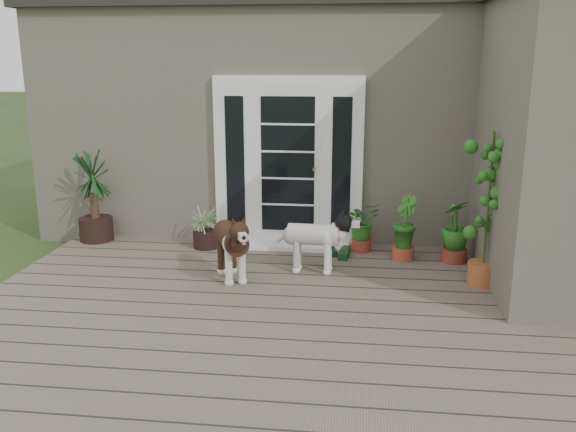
# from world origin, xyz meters

# --- Properties ---
(deck) EXTENTS (6.20, 4.60, 0.12)m
(deck) POSITION_xyz_m (0.00, 0.40, 0.06)
(deck) COLOR #6B5B4C
(deck) RESTS_ON ground
(house_main) EXTENTS (7.40, 4.00, 3.10)m
(house_main) POSITION_xyz_m (0.00, 4.65, 1.55)
(house_main) COLOR #665E54
(house_main) RESTS_ON ground
(roof_main) EXTENTS (7.60, 4.20, 0.20)m
(roof_main) POSITION_xyz_m (0.00, 4.65, 3.20)
(roof_main) COLOR #2D2826
(roof_main) RESTS_ON house_main
(house_wing) EXTENTS (1.60, 2.40, 3.10)m
(house_wing) POSITION_xyz_m (2.90, 1.50, 1.55)
(house_wing) COLOR #665E54
(house_wing) RESTS_ON ground
(door_unit) EXTENTS (1.90, 0.14, 2.15)m
(door_unit) POSITION_xyz_m (-0.20, 2.60, 1.19)
(door_unit) COLOR white
(door_unit) RESTS_ON deck
(door_step) EXTENTS (1.60, 0.40, 0.05)m
(door_step) POSITION_xyz_m (-0.20, 2.40, 0.14)
(door_step) COLOR white
(door_step) RESTS_ON deck
(brindle_dog) EXTENTS (0.68, 0.89, 0.69)m
(brindle_dog) POSITION_xyz_m (-0.65, 1.16, 0.46)
(brindle_dog) COLOR #3E2616
(brindle_dog) RESTS_ON deck
(white_dog) EXTENTS (0.78, 0.36, 0.64)m
(white_dog) POSITION_xyz_m (0.22, 1.50, 0.44)
(white_dog) COLOR white
(white_dog) RESTS_ON deck
(spider_plant) EXTENTS (0.70, 0.70, 0.59)m
(spider_plant) POSITION_xyz_m (-1.22, 2.25, 0.41)
(spider_plant) COLOR #8D9D60
(spider_plant) RESTS_ON deck
(yucca) EXTENTS (1.10, 1.10, 1.21)m
(yucca) POSITION_xyz_m (-2.75, 2.40, 0.73)
(yucca) COLOR black
(yucca) RESTS_ON deck
(herb_a) EXTENTS (0.59, 0.59, 0.55)m
(herb_a) POSITION_xyz_m (0.76, 2.35, 0.39)
(herb_a) COLOR #235016
(herb_a) RESTS_ON deck
(herb_b) EXTENTS (0.42, 0.42, 0.57)m
(herb_b) POSITION_xyz_m (1.25, 2.08, 0.40)
(herb_b) COLOR #25601B
(herb_b) RESTS_ON deck
(herb_c) EXTENTS (0.55, 0.55, 0.61)m
(herb_c) POSITION_xyz_m (1.85, 2.07, 0.42)
(herb_c) COLOR #1B5E1C
(herb_c) RESTS_ON deck
(sapling) EXTENTS (0.52, 0.52, 1.70)m
(sapling) POSITION_xyz_m (2.05, 1.33, 0.97)
(sapling) COLOR #265819
(sapling) RESTS_ON deck
(clog_left) EXTENTS (0.22, 0.34, 0.09)m
(clog_left) POSITION_xyz_m (0.39, 2.16, 0.17)
(clog_left) COLOR black
(clog_left) RESTS_ON deck
(clog_right) EXTENTS (0.20, 0.35, 0.10)m
(clog_right) POSITION_xyz_m (0.55, 2.06, 0.17)
(clog_right) COLOR #153519
(clog_right) RESTS_ON deck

